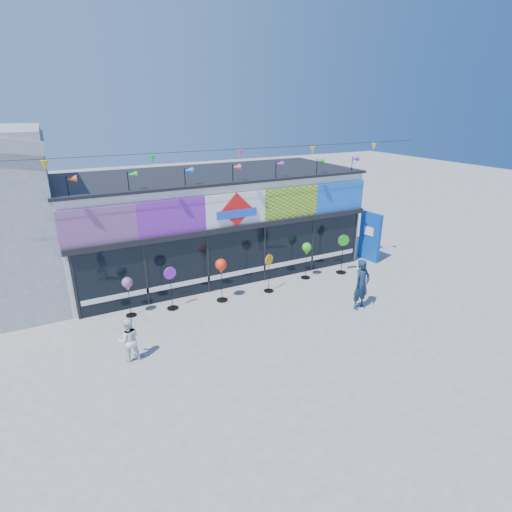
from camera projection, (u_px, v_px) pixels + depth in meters
ground at (281, 325)px, 12.98m from camera, size 80.00×80.00×0.00m
kite_shop at (212, 220)px, 17.21m from camera, size 16.00×5.70×5.31m
blue_sign at (370, 237)px, 18.11m from camera, size 0.31×1.13×2.23m
spinner_0 at (128, 285)px, 13.16m from camera, size 0.36×0.36×1.41m
spinner_1 at (171, 287)px, 13.75m from camera, size 0.44×0.40×1.57m
spinner_2 at (221, 268)px, 14.16m from camera, size 0.41×0.41×1.62m
spinner_3 at (269, 272)px, 15.07m from camera, size 0.40×0.38×1.51m
spinner_4 at (307, 250)px, 16.10m from camera, size 0.39×0.39×1.54m
spinner_5 at (343, 253)px, 16.73m from camera, size 0.47×0.43×1.69m
adult_man at (362, 285)px, 13.76m from camera, size 0.71×0.51×1.80m
child at (129, 339)px, 11.01m from camera, size 0.65×0.41×1.28m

